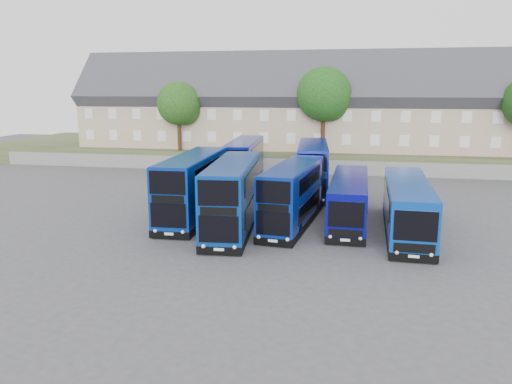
# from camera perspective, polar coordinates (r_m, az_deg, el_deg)

# --- Properties ---
(ground) EXTENTS (120.00, 120.00, 0.00)m
(ground) POSITION_cam_1_polar(r_m,az_deg,el_deg) (30.29, 0.61, -5.31)
(ground) COLOR #46464B
(ground) RESTS_ON ground
(retaining_wall) EXTENTS (70.00, 0.40, 1.50)m
(retaining_wall) POSITION_cam_1_polar(r_m,az_deg,el_deg) (53.37, 5.31, 2.94)
(retaining_wall) COLOR slate
(retaining_wall) RESTS_ON ground
(earth_bank) EXTENTS (80.00, 20.00, 2.00)m
(earth_bank) POSITION_cam_1_polar(r_m,az_deg,el_deg) (63.19, 6.24, 4.52)
(earth_bank) COLOR #434929
(earth_bank) RESTS_ON ground
(terrace_row) EXTENTS (54.00, 10.40, 11.20)m
(terrace_row) POSITION_cam_1_polar(r_m,az_deg,el_deg) (58.76, 6.02, 9.46)
(terrace_row) COLOR tan
(terrace_row) RESTS_ON earth_bank
(dd_front_left) EXTENTS (2.90, 11.01, 4.34)m
(dd_front_left) POSITION_cam_1_polar(r_m,az_deg,el_deg) (34.85, -7.17, 0.48)
(dd_front_left) COLOR navy
(dd_front_left) RESTS_ON ground
(dd_front_mid) EXTENTS (3.48, 11.08, 4.33)m
(dd_front_mid) POSITION_cam_1_polar(r_m,az_deg,el_deg) (31.77, -2.62, -0.55)
(dd_front_mid) COLOR navy
(dd_front_mid) RESTS_ON ground
(dd_front_right) EXTENTS (3.34, 10.24, 4.00)m
(dd_front_right) POSITION_cam_1_polar(r_m,az_deg,el_deg) (32.78, 4.22, -0.48)
(dd_front_right) COLOR navy
(dd_front_right) RESTS_ON ground
(dd_rear_left) EXTENTS (3.15, 10.75, 4.22)m
(dd_rear_left) POSITION_cam_1_polar(r_m,az_deg,el_deg) (45.56, -1.39, 3.15)
(dd_rear_left) COLOR navy
(dd_rear_left) RESTS_ON ground
(dd_rear_right) EXTENTS (3.29, 10.83, 4.24)m
(dd_rear_right) POSITION_cam_1_polar(r_m,az_deg,el_deg) (43.20, 6.49, 2.62)
(dd_rear_right) COLOR #071492
(dd_rear_right) RESTS_ON ground
(coach_east_a) EXTENTS (2.58, 11.23, 3.06)m
(coach_east_a) POSITION_cam_1_polar(r_m,az_deg,el_deg) (34.15, 10.58, -0.95)
(coach_east_a) COLOR #06077C
(coach_east_a) RESTS_ON ground
(coach_east_b) EXTENTS (2.82, 11.99, 3.26)m
(coach_east_b) POSITION_cam_1_polar(r_m,az_deg,el_deg) (32.53, 16.86, -1.72)
(coach_east_b) COLOR #093DA6
(coach_east_b) RESTS_ON ground
(tree_west) EXTENTS (4.80, 4.80, 7.65)m
(tree_west) POSITION_cam_1_polar(r_m,az_deg,el_deg) (56.91, -8.67, 9.78)
(tree_west) COLOR #382314
(tree_west) RESTS_ON earth_bank
(tree_mid) EXTENTS (5.76, 5.76, 9.18)m
(tree_mid) POSITION_cam_1_polar(r_m,az_deg,el_deg) (54.17, 7.93, 10.78)
(tree_mid) COLOR #382314
(tree_mid) RESTS_ON earth_bank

